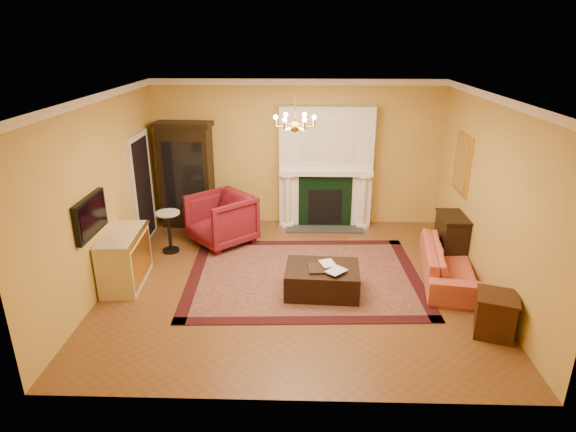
{
  "coord_description": "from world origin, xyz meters",
  "views": [
    {
      "loc": [
        0.1,
        -7.02,
        3.82
      ],
      "look_at": [
        -0.11,
        0.3,
        1.04
      ],
      "focal_mm": 30.0,
      "sensor_mm": 36.0,
      "label": 1
    }
  ],
  "objects_px": {
    "console_table": "(451,238)",
    "commode": "(125,259)",
    "wingback_armchair": "(221,217)",
    "end_table": "(495,316)",
    "china_cabinet": "(187,177)",
    "pedestal_table": "(169,229)",
    "leather_ottoman": "(322,280)",
    "coral_sofa": "(449,258)"
  },
  "relations": [
    {
      "from": "end_table",
      "to": "leather_ottoman",
      "type": "xyz_separation_m",
      "value": [
        -2.28,
        1.05,
        -0.06
      ]
    },
    {
      "from": "china_cabinet",
      "to": "pedestal_table",
      "type": "relative_size",
      "value": 2.66
    },
    {
      "from": "china_cabinet",
      "to": "leather_ottoman",
      "type": "height_order",
      "value": "china_cabinet"
    },
    {
      "from": "commode",
      "to": "end_table",
      "type": "xyz_separation_m",
      "value": [
        5.45,
        -1.28,
        -0.15
      ]
    },
    {
      "from": "commode",
      "to": "leather_ottoman",
      "type": "relative_size",
      "value": 1.03
    },
    {
      "from": "pedestal_table",
      "to": "end_table",
      "type": "bearing_deg",
      "value": -26.38
    },
    {
      "from": "wingback_armchair",
      "to": "pedestal_table",
      "type": "relative_size",
      "value": 1.37
    },
    {
      "from": "commode",
      "to": "coral_sofa",
      "type": "xyz_separation_m",
      "value": [
        5.27,
        0.28,
        -0.04
      ]
    },
    {
      "from": "coral_sofa",
      "to": "end_table",
      "type": "relative_size",
      "value": 3.55
    },
    {
      "from": "commode",
      "to": "leather_ottoman",
      "type": "height_order",
      "value": "commode"
    },
    {
      "from": "coral_sofa",
      "to": "console_table",
      "type": "height_order",
      "value": "console_table"
    },
    {
      "from": "console_table",
      "to": "china_cabinet",
      "type": "bearing_deg",
      "value": 163.5
    },
    {
      "from": "end_table",
      "to": "leather_ottoman",
      "type": "bearing_deg",
      "value": 155.16
    },
    {
      "from": "console_table",
      "to": "leather_ottoman",
      "type": "height_order",
      "value": "console_table"
    },
    {
      "from": "wingback_armchair",
      "to": "end_table",
      "type": "xyz_separation_m",
      "value": [
        4.14,
        -2.93,
        -0.25
      ]
    },
    {
      "from": "wingback_armchair",
      "to": "console_table",
      "type": "distance_m",
      "value": 4.25
    },
    {
      "from": "commode",
      "to": "console_table",
      "type": "xyz_separation_m",
      "value": [
        5.51,
        1.05,
        -0.03
      ]
    },
    {
      "from": "pedestal_table",
      "to": "commode",
      "type": "distance_m",
      "value": 1.28
    },
    {
      "from": "coral_sofa",
      "to": "leather_ottoman",
      "type": "distance_m",
      "value": 2.16
    },
    {
      "from": "pedestal_table",
      "to": "coral_sofa",
      "type": "xyz_separation_m",
      "value": [
        4.87,
        -0.94,
        -0.06
      ]
    },
    {
      "from": "commode",
      "to": "console_table",
      "type": "relative_size",
      "value": 1.44
    },
    {
      "from": "pedestal_table",
      "to": "leather_ottoman",
      "type": "distance_m",
      "value": 3.14
    },
    {
      "from": "console_table",
      "to": "commode",
      "type": "bearing_deg",
      "value": -168.61
    },
    {
      "from": "pedestal_table",
      "to": "coral_sofa",
      "type": "distance_m",
      "value": 4.96
    },
    {
      "from": "commode",
      "to": "end_table",
      "type": "distance_m",
      "value": 5.6
    },
    {
      "from": "commode",
      "to": "leather_ottoman",
      "type": "bearing_deg",
      "value": -7.85
    },
    {
      "from": "coral_sofa",
      "to": "end_table",
      "type": "xyz_separation_m",
      "value": [
        0.18,
        -1.56,
        -0.11
      ]
    },
    {
      "from": "commode",
      "to": "end_table",
      "type": "bearing_deg",
      "value": -16.96
    },
    {
      "from": "commode",
      "to": "pedestal_table",
      "type": "bearing_deg",
      "value": 68.0
    },
    {
      "from": "china_cabinet",
      "to": "wingback_armchair",
      "type": "height_order",
      "value": "china_cabinet"
    },
    {
      "from": "china_cabinet",
      "to": "wingback_armchair",
      "type": "bearing_deg",
      "value": -44.08
    },
    {
      "from": "coral_sofa",
      "to": "commode",
      "type": "bearing_deg",
      "value": 102.17
    },
    {
      "from": "pedestal_table",
      "to": "end_table",
      "type": "relative_size",
      "value": 1.39
    },
    {
      "from": "commode",
      "to": "end_table",
      "type": "relative_size",
      "value": 2.07
    },
    {
      "from": "commode",
      "to": "console_table",
      "type": "distance_m",
      "value": 5.61
    },
    {
      "from": "china_cabinet",
      "to": "commode",
      "type": "relative_size",
      "value": 1.79
    },
    {
      "from": "end_table",
      "to": "pedestal_table",
      "type": "bearing_deg",
      "value": 153.62
    },
    {
      "from": "china_cabinet",
      "to": "end_table",
      "type": "distance_m",
      "value": 6.37
    },
    {
      "from": "pedestal_table",
      "to": "console_table",
      "type": "xyz_separation_m",
      "value": [
        5.11,
        -0.17,
        -0.05
      ]
    },
    {
      "from": "wingback_armchair",
      "to": "end_table",
      "type": "distance_m",
      "value": 5.08
    },
    {
      "from": "pedestal_table",
      "to": "leather_ottoman",
      "type": "relative_size",
      "value": 0.69
    },
    {
      "from": "commode",
      "to": "china_cabinet",
      "type": "bearing_deg",
      "value": 76.21
    }
  ]
}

